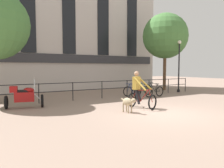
{
  "coord_description": "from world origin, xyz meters",
  "views": [
    {
      "loc": [
        -6.37,
        -6.4,
        1.85
      ],
      "look_at": [
        -0.71,
        2.86,
        1.05
      ],
      "focal_mm": 35.0,
      "sensor_mm": 36.0,
      "label": 1
    }
  ],
  "objects": [
    {
      "name": "building_facade",
      "position": [
        0.0,
        10.99,
        5.51
      ],
      "size": [
        18.0,
        0.72,
        11.08
      ],
      "color": "beige",
      "rests_on": "ground_plane"
    },
    {
      "name": "ground_plane",
      "position": [
        0.0,
        0.0,
        0.0
      ],
      "size": [
        60.0,
        60.0,
        0.0
      ],
      "primitive_type": "plane",
      "color": "gray"
    },
    {
      "name": "parked_bicycle_mid_right",
      "position": [
        3.61,
        4.54,
        0.36
      ],
      "size": [
        0.71,
        1.14,
        0.86
      ],
      "rotation": [
        0.0,
        0.0,
        3.18
      ],
      "color": "black",
      "rests_on": "ground_plane"
    },
    {
      "name": "street_lamp",
      "position": [
        6.7,
        5.18,
        2.23
      ],
      "size": [
        0.28,
        0.28,
        3.94
      ],
      "color": "black",
      "rests_on": "ground_plane"
    },
    {
      "name": "tree_canalside_right",
      "position": [
        6.94,
        6.92,
        4.48
      ],
      "size": [
        3.73,
        3.73,
        6.36
      ],
      "color": "brown",
      "rests_on": "ground_plane"
    },
    {
      "name": "cyclist_with_bike",
      "position": [
        -0.08,
        1.47,
        0.76
      ],
      "size": [
        1.0,
        1.32,
        1.7
      ],
      "rotation": [
        0.0,
        0.0,
        0.31
      ],
      "color": "black",
      "rests_on": "ground_plane"
    },
    {
      "name": "canal_railing",
      "position": [
        -0.0,
        5.2,
        0.71
      ],
      "size": [
        15.05,
        0.05,
        1.05
      ],
      "color": "black",
      "rests_on": "ground_plane"
    },
    {
      "name": "parked_bicycle_mid_left",
      "position": [
        2.69,
        4.54,
        0.36
      ],
      "size": [
        0.72,
        1.15,
        0.86
      ],
      "rotation": [
        0.0,
        0.0,
        3.2
      ],
      "color": "black",
      "rests_on": "ground_plane"
    },
    {
      "name": "dog",
      "position": [
        -1.13,
        0.89,
        0.44
      ],
      "size": [
        0.34,
        0.89,
        0.63
      ],
      "rotation": [
        0.0,
        0.0,
        0.12
      ],
      "color": "tan",
      "rests_on": "ground_plane"
    },
    {
      "name": "parked_bicycle_near_lamp",
      "position": [
        1.76,
        4.54,
        0.36
      ],
      "size": [
        0.8,
        1.19,
        0.86
      ],
      "rotation": [
        0.0,
        0.0,
        3.01
      ],
      "color": "black",
      "rests_on": "ground_plane"
    },
    {
      "name": "parked_motorcycle",
      "position": [
        -4.64,
        4.17,
        0.56
      ],
      "size": [
        1.76,
        0.99,
        1.35
      ],
      "rotation": [
        0.0,
        0.0,
        1.34
      ],
      "color": "black",
      "rests_on": "ground_plane"
    }
  ]
}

